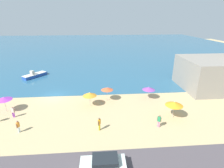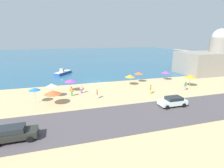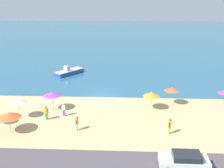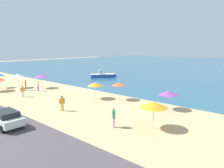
{
  "view_description": "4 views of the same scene",
  "coord_description": "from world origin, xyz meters",
  "px_view_note": "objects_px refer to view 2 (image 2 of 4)",
  "views": [
    {
      "loc": [
        7.91,
        -28.45,
        13.04
      ],
      "look_at": [
        10.41,
        2.81,
        0.96
      ],
      "focal_mm": 28.0,
      "sensor_mm": 36.0,
      "label": 1
    },
    {
      "loc": [
        -7.27,
        -36.97,
        10.1
      ],
      "look_at": [
        2.25,
        -4.79,
        0.8
      ],
      "focal_mm": 28.0,
      "sensor_mm": 36.0,
      "label": 2
    },
    {
      "loc": [
        3.1,
        -36.66,
        13.96
      ],
      "look_at": [
        1.27,
        2.07,
        1.29
      ],
      "focal_mm": 45.0,
      "sensor_mm": 36.0,
      "label": 3
    },
    {
      "loc": [
        27.2,
        -23.94,
        7.01
      ],
      "look_at": [
        5.92,
        -0.01,
        1.43
      ],
      "focal_mm": 35.0,
      "sensor_mm": 36.0,
      "label": 4
    }
  ],
  "objects_px": {
    "parked_car_2": "(173,101)",
    "harbor_fortress": "(209,59)",
    "beach_umbrella_1": "(34,89)",
    "beach_umbrella_7": "(166,72)",
    "beach_umbrella_3": "(190,76)",
    "bather_0": "(81,88)",
    "bather_2": "(186,85)",
    "parked_car_0": "(14,133)",
    "beach_umbrella_5": "(139,73)",
    "beach_umbrella_0": "(70,80)",
    "skiff_nearshore": "(63,73)",
    "bather_1": "(151,89)",
    "beach_umbrella_2": "(52,85)",
    "beach_umbrella_4": "(130,76)",
    "bather_3": "(97,93)",
    "beach_umbrella_6": "(53,92)",
    "bather_4": "(72,91)"
  },
  "relations": [
    {
      "from": "beach_umbrella_2",
      "to": "bather_3",
      "type": "xyz_separation_m",
      "value": [
        7.12,
        -2.77,
        -1.26
      ]
    },
    {
      "from": "beach_umbrella_1",
      "to": "beach_umbrella_2",
      "type": "distance_m",
      "value": 3.17
    },
    {
      "from": "beach_umbrella_3",
      "to": "beach_umbrella_5",
      "type": "distance_m",
      "value": 10.57
    },
    {
      "from": "beach_umbrella_5",
      "to": "bather_3",
      "type": "relative_size",
      "value": 1.49
    },
    {
      "from": "beach_umbrella_2",
      "to": "harbor_fortress",
      "type": "bearing_deg",
      "value": 12.25
    },
    {
      "from": "beach_umbrella_4",
      "to": "beach_umbrella_7",
      "type": "relative_size",
      "value": 1.06
    },
    {
      "from": "bather_0",
      "to": "bather_2",
      "type": "distance_m",
      "value": 19.65
    },
    {
      "from": "bather_2",
      "to": "parked_car_0",
      "type": "distance_m",
      "value": 29.01
    },
    {
      "from": "beach_umbrella_7",
      "to": "parked_car_0",
      "type": "xyz_separation_m",
      "value": [
        -28.39,
        -17.46,
        -1.04
      ]
    },
    {
      "from": "bather_0",
      "to": "beach_umbrella_3",
      "type": "bearing_deg",
      "value": -4.61
    },
    {
      "from": "bather_4",
      "to": "skiff_nearshore",
      "type": "height_order",
      "value": "skiff_nearshore"
    },
    {
      "from": "skiff_nearshore",
      "to": "bather_0",
      "type": "bearing_deg",
      "value": -81.02
    },
    {
      "from": "beach_umbrella_4",
      "to": "bather_1",
      "type": "relative_size",
      "value": 1.36
    },
    {
      "from": "beach_umbrella_5",
      "to": "skiff_nearshore",
      "type": "bearing_deg",
      "value": 140.07
    },
    {
      "from": "beach_umbrella_2",
      "to": "beach_umbrella_5",
      "type": "xyz_separation_m",
      "value": [
        18.2,
        4.95,
        -0.05
      ]
    },
    {
      "from": "bather_1",
      "to": "beach_umbrella_2",
      "type": "bearing_deg",
      "value": 169.54
    },
    {
      "from": "bather_2",
      "to": "harbor_fortress",
      "type": "xyz_separation_m",
      "value": [
        16.85,
        11.99,
        2.91
      ]
    },
    {
      "from": "bather_0",
      "to": "bather_3",
      "type": "bearing_deg",
      "value": -58.94
    },
    {
      "from": "beach_umbrella_6",
      "to": "skiff_nearshore",
      "type": "xyz_separation_m",
      "value": [
        1.98,
        21.82,
        -1.45
      ]
    },
    {
      "from": "harbor_fortress",
      "to": "bather_1",
      "type": "bearing_deg",
      "value": -153.67
    },
    {
      "from": "beach_umbrella_1",
      "to": "parked_car_0",
      "type": "relative_size",
      "value": 0.59
    },
    {
      "from": "beach_umbrella_1",
      "to": "beach_umbrella_3",
      "type": "distance_m",
      "value": 29.39
    },
    {
      "from": "beach_umbrella_6",
      "to": "bather_0",
      "type": "distance_m",
      "value": 6.47
    },
    {
      "from": "parked_car_0",
      "to": "skiff_nearshore",
      "type": "distance_m",
      "value": 31.18
    },
    {
      "from": "bather_1",
      "to": "harbor_fortress",
      "type": "bearing_deg",
      "value": 26.33
    },
    {
      "from": "parked_car_2",
      "to": "harbor_fortress",
      "type": "height_order",
      "value": "harbor_fortress"
    },
    {
      "from": "bather_2",
      "to": "bather_3",
      "type": "relative_size",
      "value": 1.08
    },
    {
      "from": "beach_umbrella_2",
      "to": "beach_umbrella_1",
      "type": "bearing_deg",
      "value": -139.93
    },
    {
      "from": "beach_umbrella_7",
      "to": "bather_4",
      "type": "height_order",
      "value": "beach_umbrella_7"
    },
    {
      "from": "beach_umbrella_7",
      "to": "skiff_nearshore",
      "type": "relative_size",
      "value": 0.41
    },
    {
      "from": "bather_1",
      "to": "skiff_nearshore",
      "type": "xyz_separation_m",
      "value": [
        -14.59,
        21.43,
        -0.47
      ]
    },
    {
      "from": "beach_umbrella_4",
      "to": "parked_car_2",
      "type": "xyz_separation_m",
      "value": [
        1.66,
        -12.56,
        -1.17
      ]
    },
    {
      "from": "beach_umbrella_5",
      "to": "beach_umbrella_6",
      "type": "distance_m",
      "value": 19.84
    },
    {
      "from": "beach_umbrella_2",
      "to": "beach_umbrella_4",
      "type": "height_order",
      "value": "beach_umbrella_2"
    },
    {
      "from": "bather_4",
      "to": "bather_0",
      "type": "bearing_deg",
      "value": 31.32
    },
    {
      "from": "beach_umbrella_3",
      "to": "parked_car_0",
      "type": "distance_m",
      "value": 32.26
    },
    {
      "from": "beach_umbrella_6",
      "to": "parked_car_0",
      "type": "xyz_separation_m",
      "value": [
        -3.46,
        -8.88,
        -1.1
      ]
    },
    {
      "from": "beach_umbrella_7",
      "to": "beach_umbrella_0",
      "type": "bearing_deg",
      "value": -173.33
    },
    {
      "from": "skiff_nearshore",
      "to": "bather_3",
      "type": "bearing_deg",
      "value": -76.9
    },
    {
      "from": "beach_umbrella_3",
      "to": "beach_umbrella_6",
      "type": "bearing_deg",
      "value": -174.65
    },
    {
      "from": "beach_umbrella_1",
      "to": "beach_umbrella_7",
      "type": "bearing_deg",
      "value": 14.49
    },
    {
      "from": "parked_car_0",
      "to": "parked_car_2",
      "type": "distance_m",
      "value": 20.56
    },
    {
      "from": "beach_umbrella_2",
      "to": "parked_car_2",
      "type": "height_order",
      "value": "beach_umbrella_2"
    },
    {
      "from": "bather_2",
      "to": "beach_umbrella_4",
      "type": "bearing_deg",
      "value": 144.18
    },
    {
      "from": "bather_2",
      "to": "bather_0",
      "type": "bearing_deg",
      "value": 168.72
    },
    {
      "from": "beach_umbrella_7",
      "to": "bather_4",
      "type": "bearing_deg",
      "value": -166.17
    },
    {
      "from": "beach_umbrella_0",
      "to": "skiff_nearshore",
      "type": "bearing_deg",
      "value": 93.66
    },
    {
      "from": "parked_car_0",
      "to": "beach_umbrella_0",
      "type": "bearing_deg",
      "value": 66.6
    },
    {
      "from": "beach_umbrella_4",
      "to": "beach_umbrella_5",
      "type": "relative_size",
      "value": 0.98
    },
    {
      "from": "bather_1",
      "to": "harbor_fortress",
      "type": "relative_size",
      "value": 0.12
    }
  ]
}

